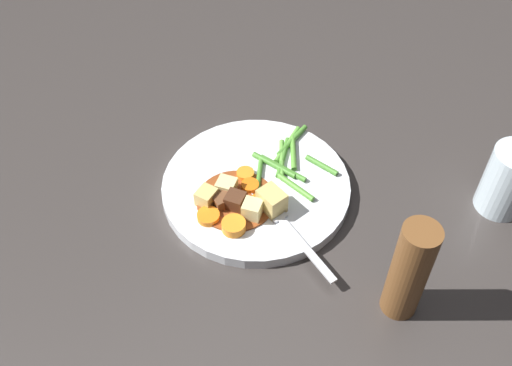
{
  "coord_description": "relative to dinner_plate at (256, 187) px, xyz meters",
  "views": [
    {
      "loc": [
        0.42,
        0.36,
        0.63
      ],
      "look_at": [
        0.0,
        0.0,
        0.02
      ],
      "focal_mm": 41.22,
      "sensor_mm": 36.0,
      "label": 1
    }
  ],
  "objects": [
    {
      "name": "carrot_slice_2",
      "position": [
        0.09,
        -0.01,
        0.01
      ],
      "size": [
        0.04,
        0.04,
        0.01
      ],
      "primitive_type": "cylinder",
      "rotation": [
        0.0,
        0.0,
        1.97
      ],
      "color": "orange",
      "rests_on": "dinner_plate"
    },
    {
      "name": "meat_chunk_1",
      "position": [
        0.06,
        -0.01,
        0.02
      ],
      "size": [
        0.03,
        0.03,
        0.02
      ],
      "primitive_type": "cube",
      "rotation": [
        0.0,
        0.0,
        1.26
      ],
      "color": "brown",
      "rests_on": "dinner_plate"
    },
    {
      "name": "green_bean_9",
      "position": [
        -0.1,
        -0.01,
        0.01
      ],
      "size": [
        0.07,
        0.01,
        0.01
      ],
      "primitive_type": "cylinder",
      "rotation": [
        0.0,
        1.57,
        0.08
      ],
      "color": "#4C8E33",
      "rests_on": "dinner_plate"
    },
    {
      "name": "green_bean_2",
      "position": [
        -0.06,
        -0.0,
        0.01
      ],
      "size": [
        0.07,
        0.04,
        0.01
      ],
      "primitive_type": "cylinder",
      "rotation": [
        0.0,
        1.57,
        0.48
      ],
      "color": "#4C8E33",
      "rests_on": "dinner_plate"
    },
    {
      "name": "carrot_slice_0",
      "position": [
        0.0,
        -0.02,
        0.01
      ],
      "size": [
        0.04,
        0.04,
        0.01
      ],
      "primitive_type": "cylinder",
      "rotation": [
        0.0,
        0.0,
        5.54
      ],
      "color": "orange",
      "rests_on": "dinner_plate"
    },
    {
      "name": "green_bean_5",
      "position": [
        -0.03,
        0.05,
        0.01
      ],
      "size": [
        0.01,
        0.06,
        0.01
      ],
      "primitive_type": "cylinder",
      "rotation": [
        0.0,
        1.57,
        1.49
      ],
      "color": "#599E38",
      "rests_on": "dinner_plate"
    },
    {
      "name": "green_bean_4",
      "position": [
        -0.04,
        0.0,
        0.01
      ],
      "size": [
        0.01,
        0.07,
        0.01
      ],
      "primitive_type": "cylinder",
      "rotation": [
        0.0,
        1.57,
        1.63
      ],
      "color": "#4C8E33",
      "rests_on": "dinner_plate"
    },
    {
      "name": "green_bean_1",
      "position": [
        -0.06,
        0.0,
        0.01
      ],
      "size": [
        0.06,
        0.05,
        0.01
      ],
      "primitive_type": "cylinder",
      "rotation": [
        0.0,
        1.57,
        0.67
      ],
      "color": "#66AD42",
      "rests_on": "dinner_plate"
    },
    {
      "name": "potato_chunk_0",
      "position": [
        0.04,
        -0.02,
        0.02
      ],
      "size": [
        0.03,
        0.03,
        0.02
      ],
      "primitive_type": "cube",
      "rotation": [
        0.0,
        0.0,
        1.93
      ],
      "color": "#EAD68C",
      "rests_on": "dinner_plate"
    },
    {
      "name": "green_bean_3",
      "position": [
        -0.09,
        -0.01,
        0.01
      ],
      "size": [
        0.08,
        0.03,
        0.01
      ],
      "primitive_type": "cylinder",
      "rotation": [
        0.0,
        1.57,
        0.23
      ],
      "color": "#66AD42",
      "rests_on": "dinner_plate"
    },
    {
      "name": "green_bean_7",
      "position": [
        -0.04,
        0.01,
        0.01
      ],
      "size": [
        0.01,
        0.08,
        0.01
      ],
      "primitive_type": "cylinder",
      "rotation": [
        0.0,
        1.57,
        1.63
      ],
      "color": "#4C8E33",
      "rests_on": "dinner_plate"
    },
    {
      "name": "carrot_slice_4",
      "position": [
        0.08,
        0.03,
        0.02
      ],
      "size": [
        0.04,
        0.04,
        0.01
      ],
      "primitive_type": "cylinder",
      "rotation": [
        0.0,
        0.0,
        5.29
      ],
      "color": "orange",
      "rests_on": "dinner_plate"
    },
    {
      "name": "stew_sauce",
      "position": [
        0.04,
        0.0,
        0.01
      ],
      "size": [
        0.11,
        0.11,
        0.0
      ],
      "primitive_type": "cylinder",
      "color": "brown",
      "rests_on": "dinner_plate"
    },
    {
      "name": "fork",
      "position": [
        0.04,
        0.09,
        0.01
      ],
      "size": [
        0.07,
        0.17,
        0.0
      ],
      "color": "silver",
      "rests_on": "dinner_plate"
    },
    {
      "name": "water_glass",
      "position": [
        -0.2,
        0.28,
        0.04
      ],
      "size": [
        0.07,
        0.07,
        0.1
      ],
      "primitive_type": "cylinder",
      "color": "silver",
      "rests_on": "ground_plane"
    },
    {
      "name": "green_bean_0",
      "position": [
        -0.01,
        -0.01,
        0.01
      ],
      "size": [
        0.06,
        0.04,
        0.01
      ],
      "primitive_type": "cylinder",
      "rotation": [
        0.0,
        1.57,
        0.6
      ],
      "color": "#4C8E33",
      "rests_on": "dinner_plate"
    },
    {
      "name": "ground_plane",
      "position": [
        0.0,
        0.0,
        -0.01
      ],
      "size": [
        3.0,
        3.0,
        0.0
      ],
      "primitive_type": "plane",
      "color": "#383330"
    },
    {
      "name": "green_bean_6",
      "position": [
        -0.08,
        0.05,
        0.01
      ],
      "size": [
        0.01,
        0.05,
        0.01
      ],
      "primitive_type": "cylinder",
      "rotation": [
        0.0,
        1.57,
        1.58
      ],
      "color": "#4C8E33",
      "rests_on": "dinner_plate"
    },
    {
      "name": "carrot_slice_1",
      "position": [
        0.03,
        0.03,
        0.02
      ],
      "size": [
        0.04,
        0.04,
        0.01
      ],
      "primitive_type": "cylinder",
      "rotation": [
        0.0,
        0.0,
        5.34
      ],
      "color": "orange",
      "rests_on": "dinner_plate"
    },
    {
      "name": "pepper_mill",
      "position": [
        0.03,
        0.25,
        0.07
      ],
      "size": [
        0.04,
        0.04,
        0.15
      ],
      "primitive_type": "cylinder",
      "color": "brown",
      "rests_on": "ground_plane"
    },
    {
      "name": "meat_chunk_0",
      "position": [
        0.05,
        0.01,
        0.02
      ],
      "size": [
        0.03,
        0.03,
        0.02
      ],
      "primitive_type": "cube",
      "rotation": [
        0.0,
        0.0,
        0.31
      ],
      "color": "#4C2B19",
      "rests_on": "dinner_plate"
    },
    {
      "name": "potato_chunk_2",
      "position": [
        0.05,
        0.03,
        0.02
      ],
      "size": [
        0.03,
        0.03,
        0.03
      ],
      "primitive_type": "cube",
      "rotation": [
        0.0,
        0.0,
        3.53
      ],
      "color": "#EAD68C",
      "rests_on": "dinner_plate"
    },
    {
      "name": "potato_chunk_3",
      "position": [
        0.07,
        -0.03,
        0.02
      ],
      "size": [
        0.03,
        0.03,
        0.02
      ],
      "primitive_type": "cube",
      "rotation": [
        0.0,
        0.0,
        3.3
      ],
      "color": "#DBBC6B",
      "rests_on": "dinner_plate"
    },
    {
      "name": "dinner_plate",
      "position": [
        0.0,
        0.0,
        0.0
      ],
      "size": [
        0.27,
        0.27,
        0.02
      ],
      "primitive_type": "cylinder",
      "color": "white",
      "rests_on": "ground_plane"
    },
    {
      "name": "green_bean_8",
      "position": [
        -0.08,
        0.01,
        0.01
      ],
      "size": [
        0.06,
        0.05,
        0.01
      ],
      "primitive_type": "cylinder",
      "rotation": [
        0.0,
        1.57,
        0.69
      ],
      "color": "#599E38",
      "rests_on": "dinner_plate"
    },
    {
      "name": "carrot_slice_3",
      "position": [
        0.01,
        -0.0,
        0.01
      ],
      "size": [
        0.03,
        0.03,
        0.01
      ],
      "primitive_type": "cylinder",
      "rotation": [
        0.0,
        0.0,
        2.51
      ],
      "color": "orange",
      "rests_on": "dinner_plate"
    },
    {
      "name": "potato_chunk_1",
      "position": [
        0.02,
        0.05,
        0.02
      ],
      "size": [
        0.03,
        0.04,
        0.03
      ],
      "primitive_type": "cube",
      "rotation": [
        0.0,
        0.0,
        1.4
      ],
      "color": "#DBBC6B",
      "rests_on": "dinner_plate"
    }
  ]
}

